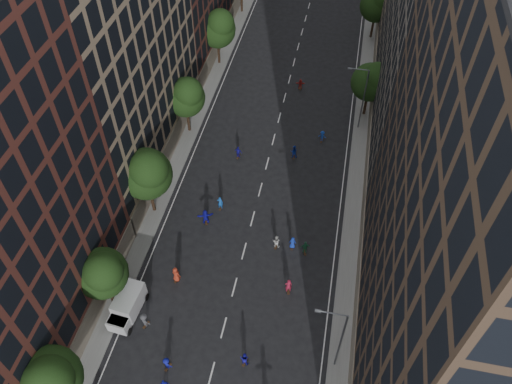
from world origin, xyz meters
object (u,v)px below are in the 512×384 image
at_px(skater_2, 244,359).
at_px(cargo_van, 127,306).
at_px(streetlamp_near, 339,338).
at_px(streetlamp_far, 362,96).

bearing_deg(skater_2, cargo_van, -2.62).
xyz_separation_m(streetlamp_near, cargo_van, (-19.66, 1.23, -3.86)).
height_order(streetlamp_far, skater_2, streetlamp_far).
bearing_deg(streetlamp_far, streetlamp_near, -90.00).
relative_size(streetlamp_far, cargo_van, 1.87).
distance_m(streetlamp_far, cargo_van, 37.56).
xyz_separation_m(streetlamp_far, cargo_van, (-19.66, -31.77, -3.86)).
relative_size(streetlamp_far, skater_2, 5.51).
height_order(streetlamp_near, cargo_van, streetlamp_near).
xyz_separation_m(streetlamp_far, skater_2, (-7.71, -34.42, -4.35)).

